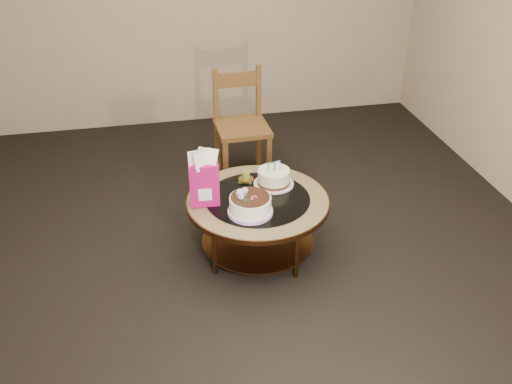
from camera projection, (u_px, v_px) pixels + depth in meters
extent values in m
plane|color=black|center=(258.00, 250.00, 4.26)|extent=(5.00, 5.00, 0.00)
cylinder|color=brown|center=(296.00, 207.00, 4.38)|extent=(0.04, 0.04, 0.42)
cylinder|color=brown|center=(223.00, 205.00, 4.41)|extent=(0.04, 0.04, 0.42)
cylinder|color=brown|center=(215.00, 249.00, 3.92)|extent=(0.04, 0.04, 0.42)
cylinder|color=brown|center=(297.00, 252.00, 3.89)|extent=(0.04, 0.04, 0.42)
cylinder|color=brown|center=(258.00, 239.00, 4.21)|extent=(0.82, 0.82, 0.02)
cylinder|color=brown|center=(258.00, 201.00, 4.04)|extent=(1.02, 1.02, 0.04)
cylinder|color=#968152|center=(258.00, 200.00, 4.03)|extent=(1.00, 1.00, 0.01)
cylinder|color=black|center=(258.00, 199.00, 4.02)|extent=(0.74, 0.74, 0.01)
cylinder|color=#C59FE0|center=(250.00, 212.00, 3.85)|extent=(0.31, 0.31, 0.02)
cylinder|color=white|center=(250.00, 205.00, 3.83)|extent=(0.28, 0.28, 0.12)
cylinder|color=black|center=(250.00, 197.00, 3.79)|extent=(0.26, 0.26, 0.01)
sphere|color=#C59FE0|center=(240.00, 193.00, 3.79)|extent=(0.06, 0.06, 0.06)
sphere|color=#C59FE0|center=(245.00, 191.00, 3.82)|extent=(0.05, 0.05, 0.05)
sphere|color=#C59FE0|center=(241.00, 197.00, 3.76)|extent=(0.04, 0.04, 0.04)
cone|color=#217D39|center=(246.00, 195.00, 3.80)|extent=(0.04, 0.04, 0.03)
cone|color=#217D39|center=(237.00, 197.00, 3.78)|extent=(0.04, 0.04, 0.03)
cone|color=#217D39|center=(246.00, 191.00, 3.85)|extent=(0.04, 0.03, 0.03)
cone|color=#217D39|center=(246.00, 200.00, 3.75)|extent=(0.04, 0.04, 0.03)
cylinder|color=silver|center=(274.00, 184.00, 4.18)|extent=(0.29, 0.29, 0.01)
cylinder|color=#472514|center=(274.00, 182.00, 4.18)|extent=(0.24, 0.24, 0.02)
cylinder|color=beige|center=(274.00, 175.00, 4.15)|extent=(0.24, 0.24, 0.09)
cube|color=#4FA145|center=(271.00, 167.00, 4.10)|extent=(0.05, 0.02, 0.07)
cube|color=white|center=(271.00, 167.00, 4.10)|extent=(0.04, 0.02, 0.05)
cube|color=#417EE0|center=(277.00, 165.00, 4.12)|extent=(0.05, 0.02, 0.07)
cube|color=white|center=(277.00, 165.00, 4.12)|extent=(0.04, 0.02, 0.05)
cube|color=#C21268|center=(204.00, 184.00, 3.89)|extent=(0.21, 0.12, 0.31)
cube|color=white|center=(205.00, 191.00, 3.92)|extent=(0.10, 0.12, 0.09)
cube|color=tan|center=(246.00, 180.00, 4.23)|extent=(0.12, 0.12, 0.01)
cylinder|color=gold|center=(246.00, 179.00, 4.23)|extent=(0.11, 0.11, 0.01)
cylinder|color=olive|center=(246.00, 175.00, 4.21)|extent=(0.06, 0.06, 0.06)
cylinder|color=black|center=(246.00, 171.00, 4.19)|extent=(0.00, 0.00, 0.01)
cube|color=brown|center=(242.00, 128.00, 4.98)|extent=(0.46, 0.46, 0.04)
cube|color=brown|center=(226.00, 165.00, 4.91)|extent=(0.04, 0.04, 0.48)
cube|color=brown|center=(269.00, 160.00, 4.98)|extent=(0.04, 0.04, 0.48)
cube|color=brown|center=(218.00, 145.00, 5.23)|extent=(0.04, 0.04, 0.48)
cube|color=brown|center=(258.00, 141.00, 5.30)|extent=(0.04, 0.04, 0.48)
cube|color=brown|center=(216.00, 96.00, 4.98)|extent=(0.04, 0.04, 0.49)
cube|color=brown|center=(258.00, 92.00, 5.05)|extent=(0.04, 0.04, 0.49)
cube|color=brown|center=(237.00, 80.00, 4.95)|extent=(0.38, 0.04, 0.13)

